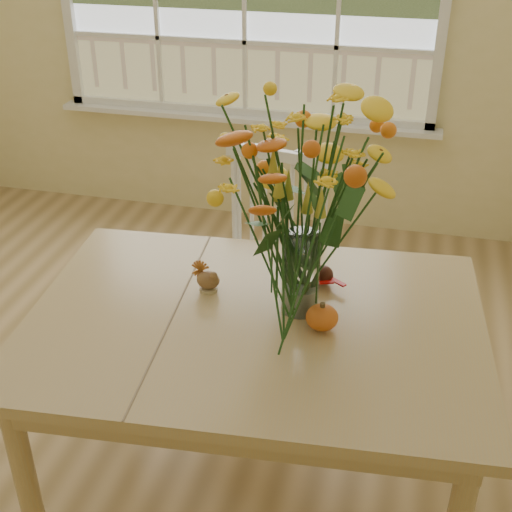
# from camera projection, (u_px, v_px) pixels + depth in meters

# --- Properties ---
(floor) EXTENTS (4.00, 4.50, 0.01)m
(floor) POSITION_uv_depth(u_px,v_px,m) (109.00, 451.00, 2.77)
(floor) COLOR #9D7D4B
(floor) RESTS_ON ground
(wall_back) EXTENTS (4.00, 0.02, 2.70)m
(wall_back) POSITION_uv_depth(u_px,v_px,m) (246.00, 6.00, 4.00)
(wall_back) COLOR beige
(wall_back) RESTS_ON floor
(dining_table) EXTENTS (1.55, 1.17, 0.79)m
(dining_table) POSITION_uv_depth(u_px,v_px,m) (255.00, 341.00, 2.25)
(dining_table) COLOR tan
(dining_table) RESTS_ON floor
(windsor_chair) EXTENTS (0.55, 0.53, 1.01)m
(windsor_chair) POSITION_uv_depth(u_px,v_px,m) (268.00, 258.00, 3.00)
(windsor_chair) COLOR white
(windsor_chair) RESTS_ON floor
(flower_vase) EXTENTS (0.57, 0.57, 0.68)m
(flower_vase) POSITION_uv_depth(u_px,v_px,m) (304.00, 195.00, 2.05)
(flower_vase) COLOR white
(flower_vase) RESTS_ON dining_table
(pumpkin) EXTENTS (0.10, 0.10, 0.08)m
(pumpkin) POSITION_uv_depth(u_px,v_px,m) (322.00, 319.00, 2.13)
(pumpkin) COLOR #D36118
(pumpkin) RESTS_ON dining_table
(turkey_figurine) EXTENTS (0.08, 0.06, 0.10)m
(turkey_figurine) POSITION_uv_depth(u_px,v_px,m) (208.00, 280.00, 2.33)
(turkey_figurine) COLOR #CCB78C
(turkey_figurine) RESTS_ON dining_table
(dark_gourd) EXTENTS (0.13, 0.09, 0.07)m
(dark_gourd) POSITION_uv_depth(u_px,v_px,m) (323.00, 276.00, 2.37)
(dark_gourd) COLOR #38160F
(dark_gourd) RESTS_ON dining_table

